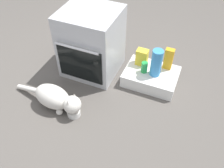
{
  "coord_description": "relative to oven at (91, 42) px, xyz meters",
  "views": [
    {
      "loc": [
        1.03,
        -1.4,
        1.85
      ],
      "look_at": [
        0.41,
        0.07,
        0.25
      ],
      "focal_mm": 38.78,
      "sensor_mm": 36.0,
      "label": 1
    }
  ],
  "objects": [
    {
      "name": "pantry_cabinet",
      "position": [
        0.67,
        0.04,
        -0.29
      ],
      "size": [
        0.55,
        0.41,
        0.14
      ],
      "primitive_type": "cube",
      "color": "white",
      "rests_on": "ground"
    },
    {
      "name": "juice_carton",
      "position": [
        0.8,
        0.17,
        -0.09
      ],
      "size": [
        0.09,
        0.06,
        0.24
      ],
      "primitive_type": "cube",
      "color": "orange",
      "rests_on": "pantry_cabinet"
    },
    {
      "name": "soda_can",
      "position": [
        0.6,
        0.01,
        -0.15
      ],
      "size": [
        0.07,
        0.07,
        0.12
      ],
      "primitive_type": "cylinder",
      "color": "green",
      "rests_on": "pantry_cabinet"
    },
    {
      "name": "cat",
      "position": [
        -0.07,
        -0.66,
        -0.23
      ],
      "size": [
        0.8,
        0.27,
        0.25
      ],
      "rotation": [
        0.0,
        0.0,
        -0.11
      ],
      "color": "silver",
      "rests_on": "ground"
    },
    {
      "name": "oven",
      "position": [
        0.0,
        0.0,
        0.0
      ],
      "size": [
        0.57,
        0.59,
        0.72
      ],
      "color": "#B7BABF",
      "rests_on": "ground"
    },
    {
      "name": "food_bowl",
      "position": [
        0.13,
        -0.68,
        -0.32
      ],
      "size": [
        0.13,
        0.13,
        0.08
      ],
      "color": "white",
      "rests_on": "ground"
    },
    {
      "name": "snack_bag",
      "position": [
        0.53,
        0.12,
        -0.12
      ],
      "size": [
        0.12,
        0.09,
        0.18
      ],
      "primitive_type": "cube",
      "color": "yellow",
      "rests_on": "pantry_cabinet"
    },
    {
      "name": "water_bottle",
      "position": [
        0.71,
        0.02,
        -0.06
      ],
      "size": [
        0.11,
        0.11,
        0.3
      ],
      "primitive_type": "cylinder",
      "color": "#388CD1",
      "rests_on": "pantry_cabinet"
    },
    {
      "name": "ground",
      "position": [
        -0.01,
        -0.46,
        -0.36
      ],
      "size": [
        8.0,
        8.0,
        0.0
      ],
      "primitive_type": "plane",
      "color": "#56514C"
    }
  ]
}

